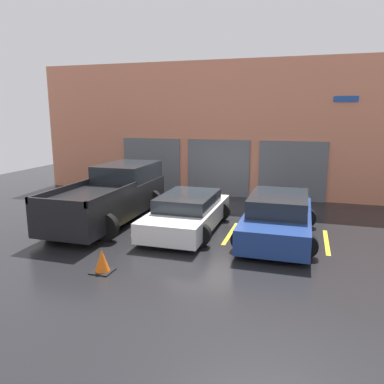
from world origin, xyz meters
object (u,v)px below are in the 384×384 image
sedan_white (188,213)px  traffic_cone (102,262)px  pickup_truck (112,196)px  sedan_side (278,218)px

sedan_white → traffic_cone: (-0.89, -3.69, -0.28)m
pickup_truck → sedan_side: pickup_truck is taller
sedan_side → traffic_cone: sedan_side is taller
traffic_cone → sedan_side: bearing=45.3°
sedan_side → sedan_white: bearing=-180.0°
sedan_side → traffic_cone: (-3.66, -3.69, -0.35)m
pickup_truck → sedan_white: size_ratio=1.27×
pickup_truck → sedan_side: 5.54m
traffic_cone → pickup_truck: bearing=115.4°
traffic_cone → sedan_white: bearing=76.4°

